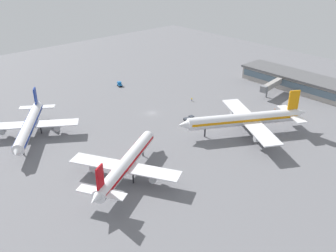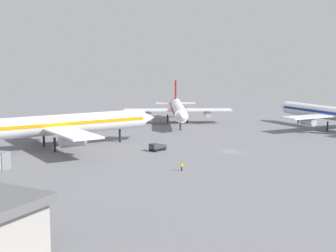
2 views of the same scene
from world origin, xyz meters
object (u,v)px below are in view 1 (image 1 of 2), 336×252
object	(u,v)px
airplane_distant	(29,125)
airplane_taxiing	(126,163)
baggage_tug	(120,84)
safety_cone_near_gate	(275,109)
pushback_tractor	(189,118)
airplane_at_gate	(245,119)
ground_crew_worker	(192,99)

from	to	relation	value
airplane_distant	airplane_taxiing	bearing A→B (deg)	47.70
airplane_taxiing	baggage_tug	size ratio (longest dim) A/B	11.56
airplane_taxiing	safety_cone_near_gate	xyz separation A→B (m)	(-0.10, -83.80, -4.82)
pushback_tractor	airplane_at_gate	bearing A→B (deg)	-55.78
ground_crew_worker	safety_cone_near_gate	size ratio (longest dim) A/B	2.78
airplane_at_gate	airplane_taxiing	xyz separation A→B (m)	(5.60, 54.12, -0.91)
ground_crew_worker	safety_cone_near_gate	distance (m)	39.16
airplane_distant	ground_crew_worker	bearing A→B (deg)	112.05
baggage_tug	ground_crew_worker	world-z (taller)	baggage_tug
pushback_tractor	baggage_tug	distance (m)	55.73
airplane_distant	baggage_tug	bearing A→B (deg)	146.70
airplane_at_gate	safety_cone_near_gate	distance (m)	30.73
airplane_taxiing	ground_crew_worker	bearing A→B (deg)	-2.45
airplane_at_gate	safety_cone_near_gate	world-z (taller)	airplane_at_gate
airplane_distant	baggage_tug	size ratio (longest dim) A/B	11.24
pushback_tractor	safety_cone_near_gate	distance (m)	41.97
airplane_at_gate	airplane_distant	xyz separation A→B (m)	(53.50, 66.00, -0.89)
airplane_taxiing	safety_cone_near_gate	bearing A→B (deg)	-30.15
airplane_taxiing	baggage_tug	xyz separation A→B (m)	(73.19, -47.93, -3.97)
pushback_tractor	baggage_tug	world-z (taller)	baggage_tug
safety_cone_near_gate	ground_crew_worker	bearing A→B (deg)	33.57
ground_crew_worker	baggage_tug	bearing A→B (deg)	-119.63
airplane_taxiing	airplane_distant	size ratio (longest dim) A/B	1.03
airplane_taxiing	airplane_distant	bearing A→B (deg)	73.85
pushback_tractor	baggage_tug	size ratio (longest dim) A/B	1.31
airplane_at_gate	ground_crew_worker	xyz separation A→B (m)	(38.13, -8.03, -5.19)
airplane_taxiing	baggage_tug	bearing A→B (deg)	26.70
airplane_taxiing	pushback_tractor	xyz separation A→B (m)	(17.50, -45.71, -4.15)
baggage_tug	safety_cone_near_gate	size ratio (longest dim) A/B	6.03
baggage_tug	safety_cone_near_gate	bearing A→B (deg)	-136.63
pushback_tractor	ground_crew_worker	size ratio (longest dim) A/B	2.83
airplane_at_gate	airplane_taxiing	world-z (taller)	airplane_at_gate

